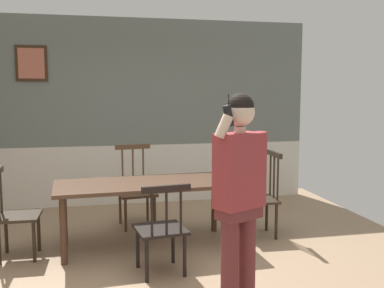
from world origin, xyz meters
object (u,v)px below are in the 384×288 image
chair_at_table_head (15,215)px  chair_by_doorway (161,228)px  person_figure (240,186)px  chair_near_window (136,189)px  chair_opposite_corner (261,197)px  dining_table (147,189)px

chair_at_table_head → chair_by_doorway: bearing=64.1°
chair_by_doorway → person_figure: bearing=-65.2°
chair_near_window → chair_opposite_corner: chair_near_window is taller
chair_near_window → chair_by_doorway: size_ratio=1.17×
chair_by_doorway → chair_at_table_head: (-1.44, 0.74, 0.02)m
chair_near_window → person_figure: (0.61, -2.43, 0.52)m
chair_at_table_head → dining_table: bearing=94.3°
chair_opposite_corner → person_figure: person_figure is taller
person_figure → chair_by_doorway: bearing=-84.0°
dining_table → chair_at_table_head: size_ratio=2.15×
person_figure → chair_opposite_corner: bearing=-142.7°
chair_near_window → chair_at_table_head: size_ratio=1.10×
chair_at_table_head → chair_near_window: bearing=124.8°
dining_table → person_figure: size_ratio=1.19×
chair_by_doorway → chair_opposite_corner: size_ratio=0.87×
chair_near_window → person_figure: size_ratio=0.61×
chair_near_window → chair_opposite_corner: size_ratio=1.02×
chair_opposite_corner → chair_by_doorway: bearing=126.1°
dining_table → chair_by_doorway: bearing=-86.6°
chair_by_doorway → chair_opposite_corner: chair_opposite_corner is taller
chair_at_table_head → chair_opposite_corner: (2.78, 0.15, 0.02)m
chair_near_window → chair_opposite_corner: (1.44, -0.74, 0.00)m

